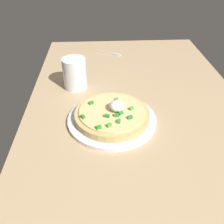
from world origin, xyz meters
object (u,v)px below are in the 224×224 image
Objects in this scene: cup_near at (75,75)px; fork at (111,53)px; plate at (112,119)px; pizza at (112,114)px.

cup_near reaches higher than fork.
cup_near is 31.02cm from fork.
plate is 2.39× the size of cup_near.
fork is (-27.63, 13.42, -4.34)cm from cup_near.
pizza is (0.01, 0.06, 1.85)cm from plate.
cup_near is (-19.47, -11.34, 4.04)cm from plate.
pizza is 2.04× the size of fork.
fork is at bearing 177.54° from pizza.
pizza is at bearing -66.42° from fork.
fork is (-47.10, 2.02, -2.16)cm from pizza.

